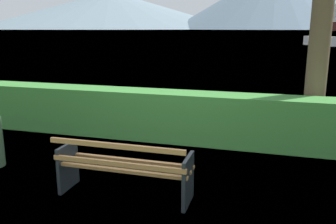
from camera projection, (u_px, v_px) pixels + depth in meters
ground_plane at (126, 195)px, 5.06m from camera, size 1400.00×1400.00×0.00m
water_surface at (272, 30)px, 293.33m from camera, size 620.00×620.00×0.00m
park_bench at (124, 168)px, 4.91m from camera, size 1.88×0.57×0.87m
hedge_row at (175, 116)px, 7.45m from camera, size 9.75×0.71×1.02m
sailboat_mid at (320, 39)px, 46.78m from camera, size 3.93×5.37×2.31m
distant_hills at (242, 6)px, 539.64m from camera, size 955.24×435.60×86.48m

